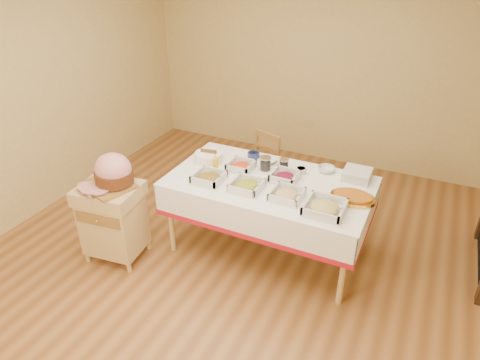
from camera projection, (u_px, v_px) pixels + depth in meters
name	position (u px, v px, depth m)	size (l,w,h in m)	color
room_shell	(224.00, 131.00, 3.47)	(5.00, 5.00, 5.00)	brown
dining_table	(269.00, 196.00, 3.94)	(1.82, 1.02, 0.76)	tan
butcher_cart	(113.00, 218.00, 3.93)	(0.58, 0.51, 0.76)	tan
dining_chair	(259.00, 169.00, 4.76)	(0.47, 0.46, 0.83)	olive
ham_on_board	(112.00, 173.00, 3.72)	(0.47, 0.45, 0.31)	olive
serving_dish_a	(209.00, 178.00, 3.84)	(0.26, 0.26, 0.11)	silver
serving_dish_b	(247.00, 186.00, 3.71)	(0.26, 0.26, 0.11)	silver
serving_dish_c	(287.00, 194.00, 3.58)	(0.26, 0.26, 0.11)	silver
serving_dish_d	(325.00, 208.00, 3.40)	(0.31, 0.31, 0.12)	silver
serving_dish_e	(241.00, 166.00, 4.04)	(0.24, 0.23, 0.11)	silver
serving_dish_f	(285.00, 177.00, 3.85)	(0.25, 0.24, 0.11)	silver
small_bowl_left	(208.00, 151.00, 4.34)	(0.11, 0.11, 0.05)	silver
small_bowl_mid	(254.00, 155.00, 4.27)	(0.12, 0.12, 0.05)	navy
small_bowl_right	(301.00, 170.00, 3.98)	(0.10, 0.10, 0.05)	silver
bowl_white_imported	(269.00, 160.00, 4.17)	(0.16, 0.16, 0.04)	silver
bowl_small_imported	(326.00, 169.00, 4.00)	(0.16, 0.16, 0.05)	silver
preserve_jar_left	(265.00, 164.00, 4.02)	(0.11, 0.11, 0.13)	silver
preserve_jar_right	(284.00, 165.00, 4.02)	(0.09, 0.09, 0.11)	silver
mustard_bottle	(215.00, 164.00, 3.97)	(0.06, 0.06, 0.17)	yellow
bread_basket	(209.00, 157.00, 4.17)	(0.27, 0.27, 0.12)	white
plate_stack	(357.00, 175.00, 3.87)	(0.24, 0.24, 0.09)	silver
brass_platter	(353.00, 197.00, 3.56)	(0.38, 0.27, 0.05)	gold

